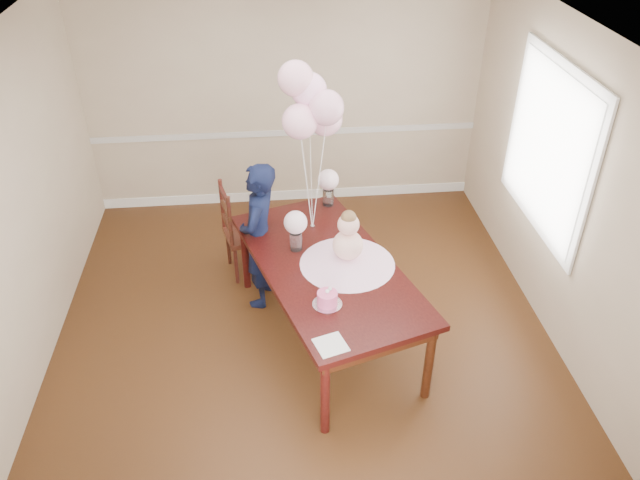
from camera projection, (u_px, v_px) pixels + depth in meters
The scene contains 50 objects.
floor at pixel (304, 334), 5.76m from camera, with size 4.50×5.00×0.00m, color #361D0D.
ceiling at pixel (298, 40), 4.25m from camera, with size 4.50×5.00×0.02m, color silver.
wall_back at pixel (285, 96), 7.07m from camera, with size 4.50×0.02×2.70m, color tan.
wall_left at pixel (12, 224), 4.83m from camera, with size 0.02×5.00×2.70m, color tan.
wall_right at pixel (570, 196), 5.19m from camera, with size 0.02×5.00×2.70m, color tan.
chair_rail_trim at pixel (286, 133), 7.32m from camera, with size 4.50×0.02×0.07m, color silver.
baseboard_trim at pixel (288, 195), 7.79m from camera, with size 4.50×0.02×0.12m, color white.
window_frame at pixel (549, 148), 5.49m from camera, with size 0.02×1.66×1.56m, color white.
window_blinds at pixel (547, 148), 5.49m from camera, with size 0.01×1.50×1.40m, color silver.
dining_table_top at pixel (327, 267), 5.32m from camera, with size 1.07×2.14×0.05m, color black.
table_apron at pixel (327, 275), 5.37m from camera, with size 0.96×2.04×0.11m, color black.
table_leg_fl at pixel (325, 397), 4.65m from camera, with size 0.08×0.08×0.75m, color black.
table_leg_fr at pixel (429, 363), 4.94m from camera, with size 0.08×0.08×0.75m, color black.
table_leg_bl at pixel (245, 256), 6.15m from camera, with size 0.08×0.08×0.75m, color black.
table_leg_br at pixel (329, 236), 6.45m from camera, with size 0.08×0.08×0.75m, color black.
baby_skirt at pixel (347, 259), 5.29m from camera, with size 0.81×0.81×0.11m, color #FFBBE2.
baby_torso at pixel (348, 245), 5.21m from camera, with size 0.26×0.26×0.26m, color #FFA1BC.
baby_head at pixel (348, 225), 5.10m from camera, with size 0.18×0.18×0.18m, color beige.
baby_hair at pixel (349, 218), 5.06m from camera, with size 0.13×0.13×0.13m, color brown.
cake_platter at pixel (327, 304), 4.87m from camera, with size 0.24×0.24×0.01m, color silver.
birthday_cake at pixel (327, 298), 4.84m from camera, with size 0.16×0.16×0.11m, color #EC4A89.
cake_flower_a at pixel (327, 291), 4.80m from camera, with size 0.03×0.03×0.03m, color white.
cake_flower_b at pixel (330, 289), 4.82m from camera, with size 0.03×0.03×0.03m, color silver.
rose_vase_near at pixel (296, 241), 5.45m from camera, with size 0.11×0.11×0.17m, color white.
roses_near at pixel (296, 222), 5.35m from camera, with size 0.20×0.20×0.20m, color silver.
rose_vase_far at pixel (328, 197), 6.09m from camera, with size 0.11×0.11×0.17m, color silver.
roses_far at pixel (328, 180), 5.98m from camera, with size 0.20×0.20×0.20m, color #FFD5DF.
napkin at pixel (331, 345), 4.49m from camera, with size 0.21×0.21×0.01m, color white.
balloon_weight at pixel (313, 226), 5.79m from camera, with size 0.04×0.04×0.02m, color silver.
balloon_a at pixel (300, 122), 5.16m from camera, with size 0.30×0.30×0.30m, color #FBB2C8.
balloon_b at pixel (326, 108), 5.13m from camera, with size 0.30×0.30×0.30m, color #E5A2BA.
balloon_c at pixel (309, 90), 5.16m from camera, with size 0.30×0.30×0.30m, color #FFB4DC.
balloon_d at pixel (296, 79), 5.08m from camera, with size 0.30×0.30×0.30m, color #EDA8BA.
balloon_e at pixel (325, 119), 5.34m from camera, with size 0.30×0.30×0.30m, color #F8AFC8.
balloon_ribbon_a at pixel (307, 185), 5.52m from camera, with size 0.00×0.00×0.90m, color silver.
balloon_ribbon_b at pixel (319, 179), 5.50m from camera, with size 0.00×0.00×1.01m, color white.
balloon_ribbon_c at pixel (311, 170), 5.52m from camera, with size 0.00×0.00×1.11m, color white.
balloon_ribbon_d at pixel (305, 166), 5.48m from camera, with size 0.00×0.00×1.22m, color silver.
balloon_ribbon_e at pixel (319, 183), 5.61m from camera, with size 0.00×0.00×0.85m, color white.
dining_chair_seat at pixel (248, 234), 6.35m from camera, with size 0.44×0.44×0.05m, color #3E1A11.
chair_leg_fl at pixel (236, 266), 6.29m from camera, with size 0.04×0.04×0.43m, color #35130E.
chair_leg_fr at pixel (271, 259), 6.39m from camera, with size 0.04×0.04×0.43m, color #37140F.
chair_leg_bl at pixel (228, 247), 6.57m from camera, with size 0.04×0.04×0.43m, color black.
chair_leg_br at pixel (261, 240), 6.67m from camera, with size 0.04×0.04×0.43m, color #381B0F.
chair_back_post_l at pixel (230, 222), 5.99m from camera, with size 0.04×0.04×0.56m, color #38160F.
chair_back_post_r at pixel (222, 204), 6.27m from camera, with size 0.04×0.04×0.56m, color #3D1510.
chair_slat_low at pixel (227, 223), 6.20m from camera, with size 0.03×0.40×0.05m, color #33160D.
chair_slat_mid at pixel (226, 209), 6.11m from camera, with size 0.03×0.40×0.05m, color #381C0F.
chair_slat_top at pixel (224, 195), 6.02m from camera, with size 0.03×0.40×0.05m, color #37120F.
woman at pixel (260, 236), 5.79m from camera, with size 0.54×0.36×1.48m, color black.
Camera 1 is at (-0.27, -4.29, 3.95)m, focal length 35.00 mm.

